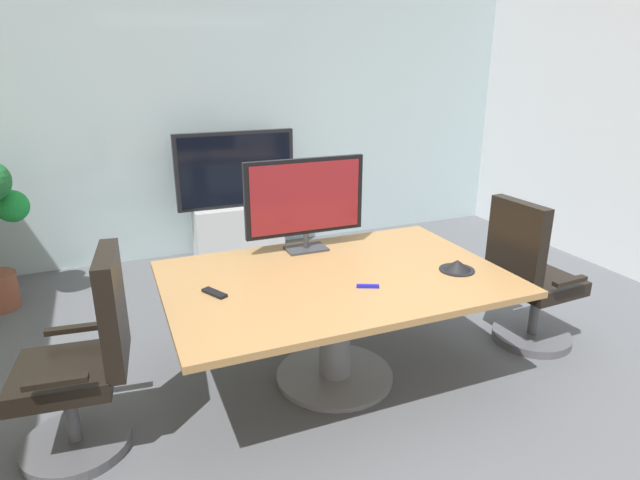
{
  "coord_description": "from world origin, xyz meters",
  "views": [
    {
      "loc": [
        -1.37,
        -2.44,
        1.98
      ],
      "look_at": [
        -0.14,
        0.53,
        0.87
      ],
      "focal_mm": 29.64,
      "sensor_mm": 36.0,
      "label": 1
    }
  ],
  "objects_px": {
    "office_chair_left": "(85,372)",
    "tv_monitor": "(305,199)",
    "office_chair_right": "(529,286)",
    "remote_control": "(214,293)",
    "conference_phone": "(457,266)",
    "wall_display_unit": "(238,216)",
    "conference_table": "(335,299)"
  },
  "relations": [
    {
      "from": "conference_phone",
      "to": "remote_control",
      "type": "bearing_deg",
      "value": 171.35
    },
    {
      "from": "tv_monitor",
      "to": "remote_control",
      "type": "relative_size",
      "value": 4.94
    },
    {
      "from": "conference_table",
      "to": "office_chair_left",
      "type": "distance_m",
      "value": 1.46
    },
    {
      "from": "tv_monitor",
      "to": "remote_control",
      "type": "height_order",
      "value": "tv_monitor"
    },
    {
      "from": "conference_table",
      "to": "tv_monitor",
      "type": "distance_m",
      "value": 0.73
    },
    {
      "from": "wall_display_unit",
      "to": "remote_control",
      "type": "relative_size",
      "value": 7.71
    },
    {
      "from": "remote_control",
      "to": "office_chair_right",
      "type": "bearing_deg",
      "value": -30.85
    },
    {
      "from": "tv_monitor",
      "to": "conference_phone",
      "type": "distance_m",
      "value": 1.08
    },
    {
      "from": "office_chair_right",
      "to": "remote_control",
      "type": "distance_m",
      "value": 2.21
    },
    {
      "from": "wall_display_unit",
      "to": "conference_phone",
      "type": "xyz_separation_m",
      "value": [
        0.75,
        -2.65,
        0.31
      ]
    },
    {
      "from": "office_chair_right",
      "to": "tv_monitor",
      "type": "distance_m",
      "value": 1.7
    },
    {
      "from": "office_chair_left",
      "to": "conference_phone",
      "type": "bearing_deg",
      "value": 93.2
    },
    {
      "from": "conference_table",
      "to": "conference_phone",
      "type": "relative_size",
      "value": 9.32
    },
    {
      "from": "office_chair_left",
      "to": "tv_monitor",
      "type": "bearing_deg",
      "value": 119.02
    },
    {
      "from": "tv_monitor",
      "to": "conference_phone",
      "type": "bearing_deg",
      "value": -44.55
    },
    {
      "from": "office_chair_left",
      "to": "tv_monitor",
      "type": "xyz_separation_m",
      "value": [
        1.45,
        0.61,
        0.63
      ]
    },
    {
      "from": "wall_display_unit",
      "to": "conference_table",
      "type": "bearing_deg",
      "value": -89.6
    },
    {
      "from": "remote_control",
      "to": "office_chair_left",
      "type": "bearing_deg",
      "value": 160.97
    },
    {
      "from": "office_chair_left",
      "to": "office_chair_right",
      "type": "bearing_deg",
      "value": 95.91
    },
    {
      "from": "conference_table",
      "to": "wall_display_unit",
      "type": "height_order",
      "value": "wall_display_unit"
    },
    {
      "from": "wall_display_unit",
      "to": "remote_control",
      "type": "height_order",
      "value": "wall_display_unit"
    },
    {
      "from": "office_chair_left",
      "to": "remote_control",
      "type": "xyz_separation_m",
      "value": [
        0.71,
        0.11,
        0.28
      ]
    },
    {
      "from": "tv_monitor",
      "to": "conference_phone",
      "type": "height_order",
      "value": "tv_monitor"
    },
    {
      "from": "office_chair_left",
      "to": "wall_display_unit",
      "type": "relative_size",
      "value": 0.83
    },
    {
      "from": "conference_phone",
      "to": "conference_table",
      "type": "bearing_deg",
      "value": 163.6
    },
    {
      "from": "office_chair_left",
      "to": "conference_phone",
      "type": "height_order",
      "value": "office_chair_left"
    },
    {
      "from": "conference_phone",
      "to": "tv_monitor",
      "type": "bearing_deg",
      "value": 135.45
    },
    {
      "from": "conference_phone",
      "to": "office_chair_right",
      "type": "bearing_deg",
      "value": 7.84
    },
    {
      "from": "conference_table",
      "to": "office_chair_right",
      "type": "height_order",
      "value": "office_chair_right"
    },
    {
      "from": "conference_table",
      "to": "office_chair_right",
      "type": "relative_size",
      "value": 1.88
    },
    {
      "from": "office_chair_left",
      "to": "conference_phone",
      "type": "distance_m",
      "value": 2.21
    },
    {
      "from": "conference_table",
      "to": "wall_display_unit",
      "type": "distance_m",
      "value": 2.44
    }
  ]
}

